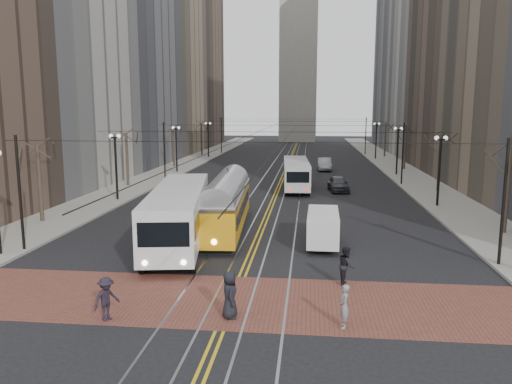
% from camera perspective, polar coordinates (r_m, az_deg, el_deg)
% --- Properties ---
extents(ground, '(260.00, 260.00, 0.00)m').
position_cam_1_polar(ground, '(25.33, -1.32, -8.95)').
color(ground, black).
rests_on(ground, ground).
extents(sidewalk_left, '(5.00, 140.00, 0.15)m').
position_cam_1_polar(sidewalk_left, '(71.62, -8.56, 2.98)').
color(sidewalk_left, gray).
rests_on(sidewalk_left, ground).
extents(sidewalk_right, '(5.00, 140.00, 0.15)m').
position_cam_1_polar(sidewalk_right, '(70.29, 15.85, 2.61)').
color(sidewalk_right, gray).
rests_on(sidewalk_right, ground).
extents(crosswalk_band, '(25.00, 6.00, 0.01)m').
position_cam_1_polar(crosswalk_band, '(21.61, -2.73, -12.26)').
color(crosswalk_band, brown).
rests_on(crosswalk_band, ground).
extents(streetcar_rails, '(4.80, 130.00, 0.02)m').
position_cam_1_polar(streetcar_rails, '(69.36, 3.53, 2.80)').
color(streetcar_rails, gray).
rests_on(streetcar_rails, ground).
extents(centre_lines, '(0.42, 130.00, 0.01)m').
position_cam_1_polar(centre_lines, '(69.36, 3.53, 2.80)').
color(centre_lines, gold).
rests_on(centre_lines, ground).
extents(building_left_mid, '(16.00, 20.00, 34.00)m').
position_cam_1_polar(building_left_mid, '(76.02, -16.67, 15.85)').
color(building_left_mid, slate).
rests_on(building_left_mid, ground).
extents(building_left_midfar, '(20.00, 20.00, 52.00)m').
position_cam_1_polar(building_left_midfar, '(96.61, -13.25, 19.93)').
color(building_left_midfar, '#87745D').
rests_on(building_left_midfar, ground).
extents(building_left_far, '(16.00, 20.00, 40.00)m').
position_cam_1_polar(building_left_far, '(114.14, -8.71, 15.36)').
color(building_left_far, brown).
rests_on(building_left_far, ground).
extents(building_right_mid, '(16.00, 20.00, 34.00)m').
position_cam_1_polar(building_right_mid, '(73.87, 24.70, 15.60)').
color(building_right_mid, brown).
rests_on(building_right_mid, ground).
extents(building_right_far, '(16.00, 20.00, 40.00)m').
position_cam_1_polar(building_right_far, '(112.72, 18.22, 15.09)').
color(building_right_far, slate).
rests_on(building_right_far, ground).
extents(lamp_posts, '(27.60, 57.20, 5.60)m').
position_cam_1_polar(lamp_posts, '(52.93, 2.73, 3.79)').
color(lamp_posts, black).
rests_on(lamp_posts, ground).
extents(street_trees, '(31.68, 53.28, 5.60)m').
position_cam_1_polar(street_trees, '(59.39, 3.11, 4.40)').
color(street_trees, '#382D23').
rests_on(street_trees, ground).
extents(trolley_wires, '(25.96, 120.00, 6.60)m').
position_cam_1_polar(trolley_wires, '(58.90, 3.10, 5.31)').
color(trolley_wires, black).
rests_on(trolley_wires, ground).
extents(transit_bus, '(4.87, 13.77, 3.37)m').
position_cam_1_polar(transit_bus, '(30.20, -8.81, -2.72)').
color(transit_bus, silver).
rests_on(transit_bus, ground).
extents(streetcar, '(3.06, 12.55, 2.93)m').
position_cam_1_polar(streetcar, '(33.08, -3.44, -1.96)').
color(streetcar, '#F0A415').
rests_on(streetcar, ground).
extents(rear_bus, '(3.05, 11.18, 2.88)m').
position_cam_1_polar(rear_bus, '(50.74, 4.59, 1.99)').
color(rear_bus, silver).
rests_on(rear_bus, ground).
extents(cargo_van, '(1.89, 4.67, 2.05)m').
position_cam_1_polar(cargo_van, '(29.67, 7.65, -4.23)').
color(cargo_van, silver).
rests_on(cargo_van, ground).
extents(sedan_grey, '(2.21, 4.55, 1.50)m').
position_cam_1_polar(sedan_grey, '(49.79, 9.38, 0.94)').
color(sedan_grey, '#383A3F').
rests_on(sedan_grey, ground).
extents(sedan_silver, '(1.87, 4.95, 1.61)m').
position_cam_1_polar(sedan_silver, '(66.82, 7.81, 3.17)').
color(sedan_silver, '#95999C').
rests_on(sedan_silver, ground).
extents(pedestrian_a, '(0.79, 1.02, 1.86)m').
position_cam_1_polar(pedestrian_a, '(19.62, -3.02, -11.63)').
color(pedestrian_a, black).
rests_on(pedestrian_a, crosswalk_band).
extents(pedestrian_b, '(0.40, 0.60, 1.64)m').
position_cam_1_polar(pedestrian_b, '(19.09, 10.04, -12.73)').
color(pedestrian_b, gray).
rests_on(pedestrian_b, crosswalk_band).
extents(pedestrian_c, '(0.74, 0.92, 1.80)m').
position_cam_1_polar(pedestrian_c, '(23.49, 10.27, -8.25)').
color(pedestrian_c, black).
rests_on(pedestrian_c, crosswalk_band).
extents(pedestrian_d, '(1.12, 1.27, 1.70)m').
position_cam_1_polar(pedestrian_d, '(20.22, -16.73, -11.61)').
color(pedestrian_d, black).
rests_on(pedestrian_d, crosswalk_band).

